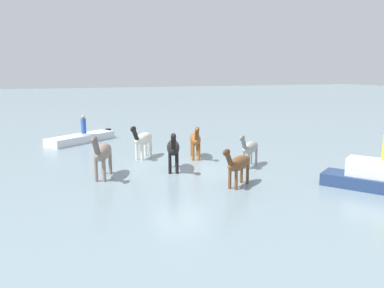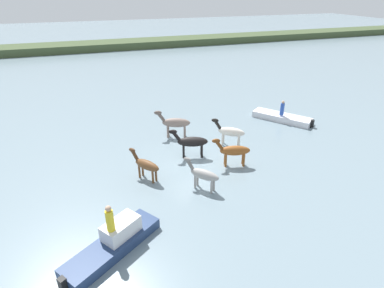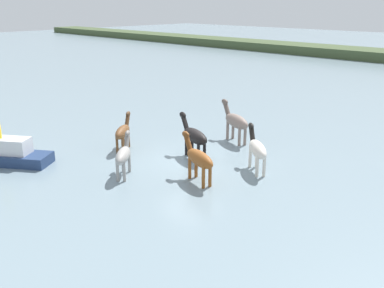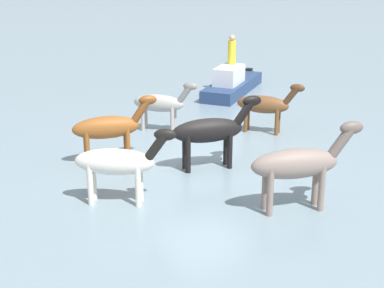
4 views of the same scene
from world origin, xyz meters
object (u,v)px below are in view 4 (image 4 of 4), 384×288
(horse_lead, at_px, (161,103))
(horse_dun_straggler, at_px, (211,130))
(horse_mid_herd, at_px, (299,164))
(horse_dark_mare, at_px, (118,162))
(boat_launch_far, at_px, (232,86))
(horse_gray_outer, at_px, (109,127))
(horse_rear_stallion, at_px, (265,105))
(person_spotter_bow, at_px, (232,51))

(horse_lead, bearing_deg, horse_dun_straggler, -49.72)
(horse_lead, bearing_deg, horse_mid_herd, -44.39)
(horse_dark_mare, xyz_separation_m, boat_launch_far, (-8.74, -7.15, -0.70))
(horse_mid_herd, distance_m, horse_gray_outer, 5.53)
(horse_mid_herd, xyz_separation_m, horse_gray_outer, (2.19, -5.08, -0.10))
(horse_dun_straggler, relative_size, horse_mid_herd, 0.97)
(horse_dun_straggler, height_order, boat_launch_far, horse_dun_straggler)
(horse_rear_stallion, height_order, horse_mid_herd, horse_mid_herd)
(horse_lead, distance_m, horse_mid_herd, 6.83)
(person_spotter_bow, bearing_deg, horse_rear_stallion, 63.90)
(horse_dark_mare, bearing_deg, horse_lead, 87.81)
(horse_lead, distance_m, horse_dun_straggler, 3.66)
(horse_mid_herd, relative_size, horse_dark_mare, 1.23)
(person_spotter_bow, bearing_deg, horse_dun_straggler, 49.13)
(person_spotter_bow, bearing_deg, horse_mid_herd, 60.32)
(horse_dun_straggler, xyz_separation_m, boat_launch_far, (-5.68, -6.48, -0.75))
(boat_launch_far, bearing_deg, horse_gray_outer, -3.75)
(horse_mid_herd, bearing_deg, horse_dun_straggler, 113.47)
(horse_gray_outer, bearing_deg, horse_lead, 50.08)
(horse_lead, distance_m, horse_rear_stallion, 3.35)
(horse_dun_straggler, distance_m, horse_rear_stallion, 3.65)
(horse_mid_herd, xyz_separation_m, boat_launch_far, (-5.55, -9.68, -0.80))
(horse_rear_stallion, relative_size, horse_dark_mare, 0.93)
(horse_dark_mare, relative_size, person_spotter_bow, 1.75)
(horse_mid_herd, bearing_deg, horse_dark_mare, 162.72)
(horse_lead, bearing_deg, horse_gray_outer, -97.40)
(horse_gray_outer, relative_size, person_spotter_bow, 1.98)
(horse_dun_straggler, relative_size, horse_dark_mare, 1.19)
(horse_rear_stallion, bearing_deg, boat_launch_far, 117.57)
(horse_rear_stallion, bearing_deg, horse_mid_herd, -69.20)
(horse_rear_stallion, height_order, person_spotter_bow, person_spotter_bow)
(horse_gray_outer, xyz_separation_m, person_spotter_bow, (-7.77, -4.71, 0.72))
(horse_mid_herd, bearing_deg, horse_rear_stallion, 78.05)
(boat_launch_far, distance_m, person_spotter_bow, 1.43)
(person_spotter_bow, bearing_deg, horse_gray_outer, 31.22)
(boat_launch_far, bearing_deg, horse_lead, -5.09)
(horse_rear_stallion, bearing_deg, person_spotter_bow, 117.82)
(horse_lead, height_order, horse_gray_outer, horse_gray_outer)
(horse_mid_herd, distance_m, boat_launch_far, 11.18)
(horse_dun_straggler, xyz_separation_m, horse_rear_stallion, (-3.27, -1.62, -0.14))
(horse_dun_straggler, bearing_deg, horse_dark_mare, -150.45)
(horse_rear_stallion, distance_m, boat_launch_far, 5.47)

